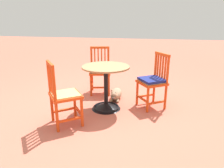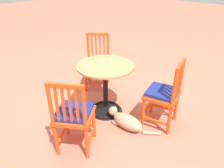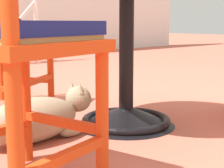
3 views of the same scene
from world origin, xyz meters
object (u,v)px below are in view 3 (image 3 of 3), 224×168
tabby_cat (39,119)px  cafe_table (126,68)px  orange_chair_facing_out (7,31)px  orange_chair_at_corner (12,41)px

tabby_cat → cafe_table: bearing=-11.1°
orange_chair_facing_out → tabby_cat: (-0.20, -0.66, -0.35)m
orange_chair_at_corner → tabby_cat: size_ratio=1.26×
cafe_table → tabby_cat: 0.48m
orange_chair_at_corner → cafe_table: bearing=21.4°
orange_chair_at_corner → tabby_cat: (0.30, 0.37, -0.35)m
cafe_table → tabby_cat: cafe_table is taller
cafe_table → orange_chair_at_corner: (-0.74, -0.29, 0.16)m
orange_chair_at_corner → tabby_cat: 0.60m
orange_chair_facing_out → orange_chair_at_corner: size_ratio=1.00×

